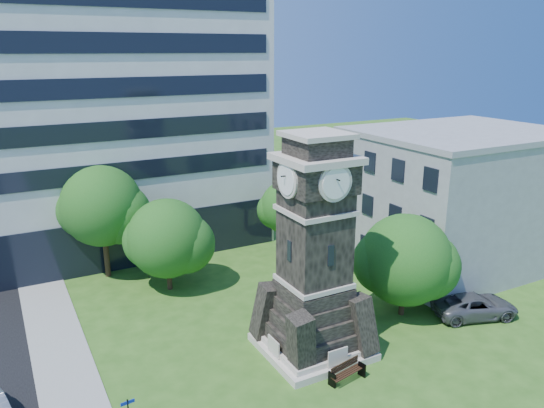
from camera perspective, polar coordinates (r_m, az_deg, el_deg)
ground at (r=28.14m, az=1.18°, el=-18.79°), size 160.00×160.00×0.00m
sidewalk at (r=29.83m, az=-21.00°, el=-17.68°), size 3.00×70.00×0.06m
clock_tower at (r=28.46m, az=4.55°, el=-6.26°), size 5.40×5.40×12.22m
office_tall at (r=46.62m, az=-18.62°, el=13.09°), size 26.20×15.11×28.60m
office_low at (r=43.45m, az=19.29°, el=0.75°), size 15.20×12.20×10.40m
car_east_lot at (r=36.10m, az=21.01°, el=-10.19°), size 5.76×3.97×1.46m
park_bench at (r=28.33m, az=8.01°, el=-17.38°), size 1.97×0.52×1.02m
tree_nw at (r=39.81m, az=-17.69°, el=-0.49°), size 6.41×5.82×8.33m
tree_nc at (r=37.01m, az=-11.10°, el=-3.83°), size 6.02×5.47×6.51m
tree_ne at (r=41.76m, az=1.72°, el=-0.55°), size 4.71×4.28×6.38m
tree_east at (r=33.92m, az=14.21°, el=-6.04°), size 6.30×5.72×6.58m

